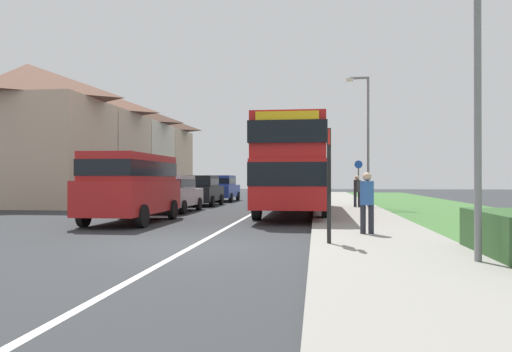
{
  "coord_description": "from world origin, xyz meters",
  "views": [
    {
      "loc": [
        2.73,
        -10.45,
        1.51
      ],
      "look_at": [
        0.73,
        5.42,
        1.6
      ],
      "focal_mm": 33.59,
      "sensor_mm": 36.0,
      "label": 1
    }
  ],
  "objects_px": {
    "street_lamp_near": "(471,13)",
    "street_lamp_mid": "(366,132)",
    "parked_car_black": "(201,189)",
    "pedestrian_at_stop": "(367,200)",
    "cycle_route_sign": "(358,180)",
    "parked_van_red": "(132,183)",
    "double_decker_bus": "(295,164)",
    "pedestrian_walking_away": "(357,190)",
    "parked_car_blue": "(221,187)",
    "parked_car_silver": "(172,192)",
    "bus_stop_sign": "(329,177)"
  },
  "relations": [
    {
      "from": "street_lamp_near",
      "to": "street_lamp_mid",
      "type": "bearing_deg",
      "value": 90.62
    },
    {
      "from": "parked_car_black",
      "to": "pedestrian_at_stop",
      "type": "xyz_separation_m",
      "value": [
        7.67,
        -13.8,
        0.05
      ]
    },
    {
      "from": "cycle_route_sign",
      "to": "parked_van_red",
      "type": "bearing_deg",
      "value": -127.07
    },
    {
      "from": "double_decker_bus",
      "to": "pedestrian_walking_away",
      "type": "xyz_separation_m",
      "value": [
        2.9,
        3.57,
        -1.17
      ]
    },
    {
      "from": "double_decker_bus",
      "to": "parked_car_blue",
      "type": "relative_size",
      "value": 2.38
    },
    {
      "from": "double_decker_bus",
      "to": "parked_car_black",
      "type": "distance_m",
      "value": 8.08
    },
    {
      "from": "parked_car_silver",
      "to": "cycle_route_sign",
      "type": "relative_size",
      "value": 1.74
    },
    {
      "from": "parked_van_red",
      "to": "bus_stop_sign",
      "type": "distance_m",
      "value": 8.38
    },
    {
      "from": "parked_car_silver",
      "to": "parked_car_blue",
      "type": "bearing_deg",
      "value": 89.19
    },
    {
      "from": "pedestrian_walking_away",
      "to": "street_lamp_mid",
      "type": "relative_size",
      "value": 0.26
    },
    {
      "from": "street_lamp_mid",
      "to": "double_decker_bus",
      "type": "bearing_deg",
      "value": -131.46
    },
    {
      "from": "parked_car_black",
      "to": "bus_stop_sign",
      "type": "distance_m",
      "value": 17.06
    },
    {
      "from": "double_decker_bus",
      "to": "parked_car_blue",
      "type": "bearing_deg",
      "value": 116.09
    },
    {
      "from": "parked_car_silver",
      "to": "street_lamp_near",
      "type": "distance_m",
      "value": 15.79
    },
    {
      "from": "parked_car_silver",
      "to": "bus_stop_sign",
      "type": "relative_size",
      "value": 1.69
    },
    {
      "from": "bus_stop_sign",
      "to": "street_lamp_mid",
      "type": "relative_size",
      "value": 0.4
    },
    {
      "from": "parked_car_blue",
      "to": "street_lamp_near",
      "type": "height_order",
      "value": "street_lamp_near"
    },
    {
      "from": "parked_car_silver",
      "to": "street_lamp_near",
      "type": "height_order",
      "value": "street_lamp_near"
    },
    {
      "from": "parked_car_black",
      "to": "street_lamp_mid",
      "type": "height_order",
      "value": "street_lamp_mid"
    },
    {
      "from": "parked_car_black",
      "to": "parked_car_silver",
      "type": "bearing_deg",
      "value": -90.6
    },
    {
      "from": "double_decker_bus",
      "to": "pedestrian_walking_away",
      "type": "bearing_deg",
      "value": 50.91
    },
    {
      "from": "pedestrian_walking_away",
      "to": "bus_stop_sign",
      "type": "relative_size",
      "value": 0.64
    },
    {
      "from": "parked_van_red",
      "to": "parked_car_black",
      "type": "bearing_deg",
      "value": 90.81
    },
    {
      "from": "double_decker_bus",
      "to": "parked_car_silver",
      "type": "relative_size",
      "value": 2.42
    },
    {
      "from": "parked_car_blue",
      "to": "bus_stop_sign",
      "type": "distance_m",
      "value": 21.91
    },
    {
      "from": "parked_car_black",
      "to": "parked_car_blue",
      "type": "distance_m",
      "value": 5.2
    },
    {
      "from": "double_decker_bus",
      "to": "parked_car_silver",
      "type": "xyz_separation_m",
      "value": [
        -5.54,
        0.64,
        -1.23
      ]
    },
    {
      "from": "double_decker_bus",
      "to": "cycle_route_sign",
      "type": "relative_size",
      "value": 4.23
    },
    {
      "from": "parked_van_red",
      "to": "pedestrian_walking_away",
      "type": "distance_m",
      "value": 11.63
    },
    {
      "from": "parked_van_red",
      "to": "cycle_route_sign",
      "type": "relative_size",
      "value": 1.98
    },
    {
      "from": "parked_car_blue",
      "to": "cycle_route_sign",
      "type": "xyz_separation_m",
      "value": [
        8.63,
        -4.28,
        0.48
      ]
    },
    {
      "from": "parked_car_blue",
      "to": "street_lamp_mid",
      "type": "bearing_deg",
      "value": -39.62
    },
    {
      "from": "parked_car_silver",
      "to": "street_lamp_near",
      "type": "bearing_deg",
      "value": -54.05
    },
    {
      "from": "parked_car_silver",
      "to": "street_lamp_mid",
      "type": "xyz_separation_m",
      "value": [
        8.88,
        3.14,
        2.9
      ]
    },
    {
      "from": "parked_car_blue",
      "to": "cycle_route_sign",
      "type": "distance_m",
      "value": 9.65
    },
    {
      "from": "street_lamp_near",
      "to": "parked_car_blue",
      "type": "bearing_deg",
      "value": 111.29
    },
    {
      "from": "parked_car_blue",
      "to": "street_lamp_mid",
      "type": "relative_size",
      "value": 0.68
    },
    {
      "from": "parked_car_black",
      "to": "bus_stop_sign",
      "type": "bearing_deg",
      "value": -66.96
    },
    {
      "from": "parked_car_silver",
      "to": "street_lamp_near",
      "type": "relative_size",
      "value": 0.58
    },
    {
      "from": "double_decker_bus",
      "to": "parked_van_red",
      "type": "distance_m",
      "value": 7.1
    },
    {
      "from": "double_decker_bus",
      "to": "cycle_route_sign",
      "type": "bearing_deg",
      "value": 64.32
    },
    {
      "from": "street_lamp_near",
      "to": "cycle_route_sign",
      "type": "bearing_deg",
      "value": 90.84
    },
    {
      "from": "pedestrian_at_stop",
      "to": "street_lamp_near",
      "type": "xyz_separation_m",
      "value": [
        1.33,
        -3.86,
        3.33
      ]
    },
    {
      "from": "parked_car_blue",
      "to": "pedestrian_at_stop",
      "type": "height_order",
      "value": "parked_car_blue"
    },
    {
      "from": "double_decker_bus",
      "to": "pedestrian_at_stop",
      "type": "bearing_deg",
      "value": -74.71
    },
    {
      "from": "double_decker_bus",
      "to": "bus_stop_sign",
      "type": "bearing_deg",
      "value": -83.16
    },
    {
      "from": "parked_car_black",
      "to": "street_lamp_near",
      "type": "xyz_separation_m",
      "value": [
        9.0,
        -17.65,
        3.39
      ]
    },
    {
      "from": "cycle_route_sign",
      "to": "parked_car_silver",
      "type": "bearing_deg",
      "value": -145.22
    },
    {
      "from": "parked_car_blue",
      "to": "cycle_route_sign",
      "type": "bearing_deg",
      "value": -26.36
    },
    {
      "from": "double_decker_bus",
      "to": "bus_stop_sign",
      "type": "height_order",
      "value": "double_decker_bus"
    }
  ]
}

